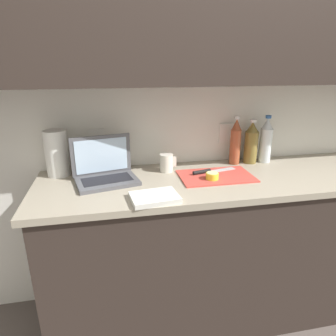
% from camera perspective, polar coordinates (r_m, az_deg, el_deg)
% --- Properties ---
extents(ground_plane, '(12.00, 12.00, 0.00)m').
position_cam_1_polar(ground_plane, '(2.22, 9.16, -24.65)').
color(ground_plane, '#564C47').
rests_on(ground_plane, ground).
extents(wall_back, '(5.20, 0.38, 2.60)m').
position_cam_1_polar(wall_back, '(1.81, 9.34, 20.01)').
color(wall_back, white).
rests_on(wall_back, ground_plane).
extents(counter_unit, '(2.08, 0.60, 0.93)m').
position_cam_1_polar(counter_unit, '(1.93, 10.48, -14.23)').
color(counter_unit, '#332823').
rests_on(counter_unit, ground_plane).
extents(laptop, '(0.36, 0.28, 0.24)m').
position_cam_1_polar(laptop, '(1.65, -11.95, -0.45)').
color(laptop, '#515156').
rests_on(laptop, counter_unit).
extents(cutting_board, '(0.41, 0.26, 0.01)m').
position_cam_1_polar(cutting_board, '(1.70, 9.13, -1.52)').
color(cutting_board, '#D1473D').
rests_on(cutting_board, counter_unit).
extents(knife, '(0.27, 0.09, 0.02)m').
position_cam_1_polar(knife, '(1.73, 7.44, -0.63)').
color(knife, silver).
rests_on(knife, cutting_board).
extents(lemon_half_cut, '(0.07, 0.07, 0.04)m').
position_cam_1_polar(lemon_half_cut, '(1.64, 8.41, -1.48)').
color(lemon_half_cut, yellow).
rests_on(lemon_half_cut, cutting_board).
extents(bottle_green_soda, '(0.08, 0.08, 0.30)m').
position_cam_1_polar(bottle_green_soda, '(2.00, 18.13, 4.94)').
color(bottle_green_soda, silver).
rests_on(bottle_green_soda, counter_unit).
extents(bottle_oil_tall, '(0.08, 0.08, 0.28)m').
position_cam_1_polar(bottle_oil_tall, '(1.96, 15.55, 4.59)').
color(bottle_oil_tall, olive).
rests_on(bottle_oil_tall, counter_unit).
extents(bottle_water_clear, '(0.07, 0.07, 0.30)m').
position_cam_1_polar(bottle_water_clear, '(1.91, 12.71, 4.81)').
color(bottle_water_clear, '#A34C2D').
rests_on(bottle_water_clear, counter_unit).
extents(measuring_cup, '(0.10, 0.08, 0.10)m').
position_cam_1_polar(measuring_cup, '(1.75, -0.29, 0.99)').
color(measuring_cup, silver).
rests_on(measuring_cup, counter_unit).
extents(paper_towel_roll, '(0.13, 0.13, 0.26)m').
position_cam_1_polar(paper_towel_roll, '(1.78, -20.40, 2.67)').
color(paper_towel_roll, white).
rests_on(paper_towel_roll, counter_unit).
extents(dish_towel, '(0.24, 0.18, 0.02)m').
position_cam_1_polar(dish_towel, '(1.40, -2.57, -5.61)').
color(dish_towel, silver).
rests_on(dish_towel, counter_unit).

